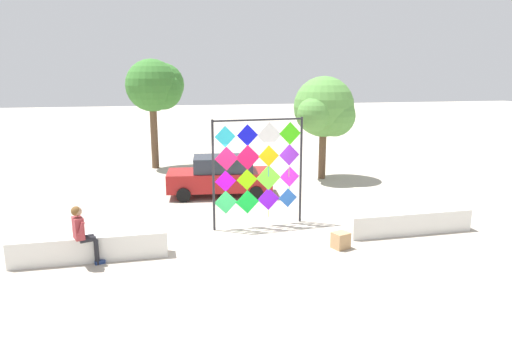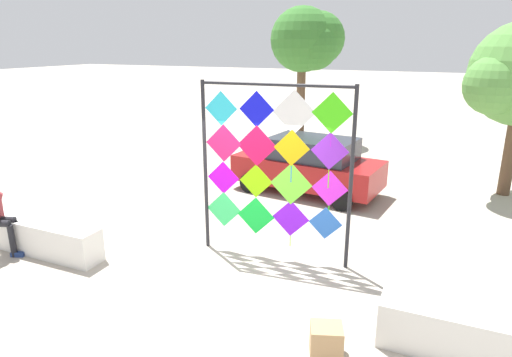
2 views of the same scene
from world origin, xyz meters
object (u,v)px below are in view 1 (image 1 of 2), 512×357
at_px(kite_display_rack, 258,165).
at_px(seated_vendor, 83,231).
at_px(tree_palm_like, 157,86).
at_px(tree_broadleaf, 323,110).
at_px(cardboard_box_large, 341,240).
at_px(parked_car, 220,176).

height_order(kite_display_rack, seated_vendor, kite_display_rack).
relative_size(tree_palm_like, tree_broadleaf, 1.18).
xyz_separation_m(seated_vendor, tree_broadleaf, (8.90, 7.65, 2.10)).
bearing_deg(kite_display_rack, seated_vendor, -157.02).
distance_m(tree_palm_like, tree_broadleaf, 8.08).
xyz_separation_m(kite_display_rack, tree_palm_like, (-2.54, 10.01, 2.07)).
bearing_deg(tree_palm_like, tree_broadleaf, -32.89).
relative_size(kite_display_rack, tree_broadleaf, 0.73).
bearing_deg(tree_palm_like, cardboard_box_large, -71.26).
bearing_deg(kite_display_rack, tree_palm_like, 104.22).
height_order(seated_vendor, tree_broadleaf, tree_broadleaf).
xyz_separation_m(kite_display_rack, parked_car, (-0.53, 3.86, -1.10)).
relative_size(cardboard_box_large, tree_palm_like, 0.08).
bearing_deg(cardboard_box_large, tree_broadleaf, 72.23).
bearing_deg(parked_car, tree_broadleaf, 20.78).
xyz_separation_m(cardboard_box_large, tree_broadleaf, (2.56, 7.98, 2.76)).
bearing_deg(tree_broadleaf, tree_palm_like, 147.11).
xyz_separation_m(kite_display_rack, cardboard_box_large, (1.65, -2.32, -1.63)).
xyz_separation_m(seated_vendor, tree_palm_like, (2.16, 12.00, 3.05)).
relative_size(parked_car, tree_palm_like, 0.77).
distance_m(seated_vendor, tree_palm_like, 12.57).
height_order(parked_car, tree_palm_like, tree_palm_like).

